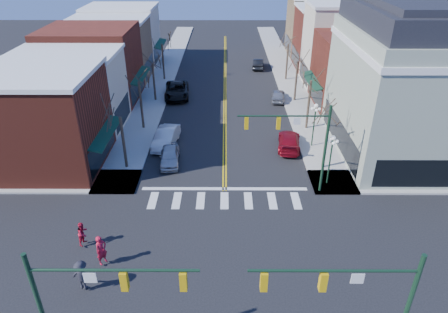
{
  "coord_description": "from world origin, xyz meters",
  "views": [
    {
      "loc": [
        0.06,
        -18.49,
        17.47
      ],
      "look_at": [
        -0.04,
        8.01,
        2.8
      ],
      "focal_mm": 32.0,
      "sensor_mm": 36.0,
      "label": 1
    }
  ],
  "objects_px": {
    "car_right_near": "(289,141)",
    "pedestrian_red_b": "(83,233)",
    "car_left_near": "(170,156)",
    "car_left_far": "(177,90)",
    "lamppost_midblock": "(315,118)",
    "pedestrian_dark_b": "(82,275)",
    "car_right_far": "(258,64)",
    "lamppost_corner": "(331,152)",
    "pedestrian_red_a": "(101,250)",
    "car_left_mid": "(166,138)",
    "car_right_mid": "(278,95)",
    "victorian_corner": "(418,81)"
  },
  "relations": [
    {
      "from": "car_right_near",
      "to": "pedestrian_red_b",
      "type": "relative_size",
      "value": 3.01
    },
    {
      "from": "lamppost_corner",
      "to": "car_right_far",
      "type": "bearing_deg",
      "value": 95.69
    },
    {
      "from": "car_right_far",
      "to": "pedestrian_red_a",
      "type": "height_order",
      "value": "pedestrian_red_a"
    },
    {
      "from": "car_right_far",
      "to": "pedestrian_dark_b",
      "type": "height_order",
      "value": "pedestrian_dark_b"
    },
    {
      "from": "lamppost_midblock",
      "to": "pedestrian_dark_b",
      "type": "xyz_separation_m",
      "value": [
        -16.04,
        -17.46,
        -1.87
      ]
    },
    {
      "from": "car_right_near",
      "to": "pedestrian_red_b",
      "type": "bearing_deg",
      "value": 50.09
    },
    {
      "from": "lamppost_corner",
      "to": "car_left_near",
      "type": "xyz_separation_m",
      "value": [
        -13.0,
        3.42,
        -2.25
      ]
    },
    {
      "from": "car_right_near",
      "to": "car_right_mid",
      "type": "relative_size",
      "value": 1.24
    },
    {
      "from": "lamppost_midblock",
      "to": "victorian_corner",
      "type": "bearing_deg",
      "value": -3.45
    },
    {
      "from": "car_right_mid",
      "to": "pedestrian_red_a",
      "type": "height_order",
      "value": "pedestrian_red_a"
    },
    {
      "from": "car_right_near",
      "to": "lamppost_corner",
      "type": "bearing_deg",
      "value": 117.05
    },
    {
      "from": "car_left_near",
      "to": "car_left_far",
      "type": "height_order",
      "value": "car_left_far"
    },
    {
      "from": "lamppost_corner",
      "to": "pedestrian_red_a",
      "type": "bearing_deg",
      "value": -149.86
    },
    {
      "from": "car_left_near",
      "to": "pedestrian_dark_b",
      "type": "height_order",
      "value": "pedestrian_dark_b"
    },
    {
      "from": "lamppost_midblock",
      "to": "car_right_mid",
      "type": "relative_size",
      "value": 1.1
    },
    {
      "from": "car_right_near",
      "to": "pedestrian_red_a",
      "type": "distance_m",
      "value": 20.29
    },
    {
      "from": "car_left_far",
      "to": "car_right_mid",
      "type": "xyz_separation_m",
      "value": [
        12.33,
        -1.19,
        -0.18
      ]
    },
    {
      "from": "car_right_far",
      "to": "pedestrian_red_b",
      "type": "height_order",
      "value": "pedestrian_red_b"
    },
    {
      "from": "car_left_mid",
      "to": "car_left_far",
      "type": "bearing_deg",
      "value": 99.22
    },
    {
      "from": "victorian_corner",
      "to": "pedestrian_red_b",
      "type": "bearing_deg",
      "value": -152.48
    },
    {
      "from": "car_left_near",
      "to": "pedestrian_red_b",
      "type": "bearing_deg",
      "value": -116.08
    },
    {
      "from": "car_left_mid",
      "to": "car_right_mid",
      "type": "height_order",
      "value": "car_left_mid"
    },
    {
      "from": "car_left_near",
      "to": "pedestrian_red_b",
      "type": "distance_m",
      "value": 11.48
    },
    {
      "from": "lamppost_midblock",
      "to": "car_left_far",
      "type": "xyz_separation_m",
      "value": [
        -14.13,
        13.31,
        -2.11
      ]
    },
    {
      "from": "car_right_near",
      "to": "car_right_mid",
      "type": "height_order",
      "value": "car_right_near"
    },
    {
      "from": "car_right_far",
      "to": "pedestrian_red_b",
      "type": "bearing_deg",
      "value": 77.31
    },
    {
      "from": "pedestrian_red_b",
      "to": "car_left_mid",
      "type": "bearing_deg",
      "value": 3.31
    },
    {
      "from": "victorian_corner",
      "to": "car_right_near",
      "type": "xyz_separation_m",
      "value": [
        -10.49,
        0.3,
        -5.95
      ]
    },
    {
      "from": "car_left_near",
      "to": "pedestrian_red_a",
      "type": "distance_m",
      "value": 12.67
    },
    {
      "from": "car_left_mid",
      "to": "pedestrian_red_b",
      "type": "height_order",
      "value": "pedestrian_red_b"
    },
    {
      "from": "car_right_near",
      "to": "pedestrian_red_b",
      "type": "height_order",
      "value": "pedestrian_red_b"
    },
    {
      "from": "car_left_near",
      "to": "car_right_near",
      "type": "relative_size",
      "value": 0.86
    },
    {
      "from": "pedestrian_red_b",
      "to": "lamppost_corner",
      "type": "bearing_deg",
      "value": -50.09
    },
    {
      "from": "lamppost_corner",
      "to": "car_left_near",
      "type": "height_order",
      "value": "lamppost_corner"
    },
    {
      "from": "victorian_corner",
      "to": "car_left_far",
      "type": "height_order",
      "value": "victorian_corner"
    },
    {
      "from": "lamppost_midblock",
      "to": "car_left_far",
      "type": "relative_size",
      "value": 0.71
    },
    {
      "from": "car_left_near",
      "to": "pedestrian_dark_b",
      "type": "bearing_deg",
      "value": -106.7
    },
    {
      "from": "lamppost_midblock",
      "to": "car_right_near",
      "type": "bearing_deg",
      "value": -174.83
    },
    {
      "from": "car_right_mid",
      "to": "car_right_far",
      "type": "relative_size",
      "value": 0.9
    },
    {
      "from": "lamppost_midblock",
      "to": "pedestrian_dark_b",
      "type": "distance_m",
      "value": 23.78
    },
    {
      "from": "car_right_far",
      "to": "lamppost_corner",
      "type": "bearing_deg",
      "value": 102.54
    },
    {
      "from": "lamppost_midblock",
      "to": "pedestrian_red_b",
      "type": "xyz_separation_m",
      "value": [
        -17.17,
        -13.77,
        -2.0
      ]
    },
    {
      "from": "lamppost_corner",
      "to": "car_right_mid",
      "type": "relative_size",
      "value": 1.1
    },
    {
      "from": "pedestrian_red_a",
      "to": "car_right_mid",
      "type": "bearing_deg",
      "value": 10.24
    },
    {
      "from": "victorian_corner",
      "to": "pedestrian_red_a",
      "type": "xyz_separation_m",
      "value": [
        -23.8,
        -15.0,
        -5.52
      ]
    },
    {
      "from": "victorian_corner",
      "to": "car_right_far",
      "type": "bearing_deg",
      "value": 113.77
    },
    {
      "from": "car_left_near",
      "to": "pedestrian_red_a",
      "type": "relative_size",
      "value": 2.13
    },
    {
      "from": "lamppost_corner",
      "to": "pedestrian_red_a",
      "type": "relative_size",
      "value": 2.2
    },
    {
      "from": "car_right_near",
      "to": "car_left_far",
      "type": "bearing_deg",
      "value": -40.6
    },
    {
      "from": "pedestrian_dark_b",
      "to": "lamppost_corner",
      "type": "bearing_deg",
      "value": -132.62
    }
  ]
}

